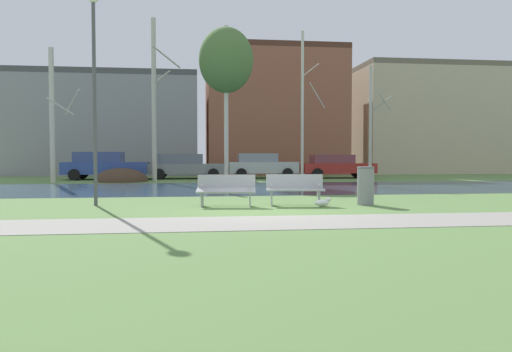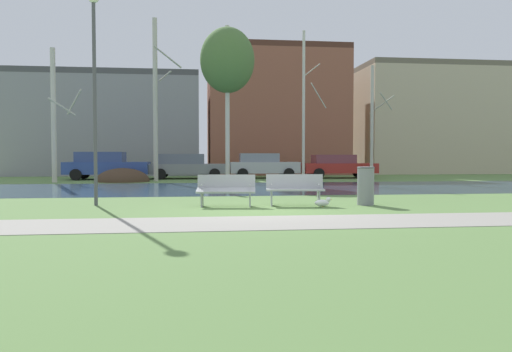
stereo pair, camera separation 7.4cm
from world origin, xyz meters
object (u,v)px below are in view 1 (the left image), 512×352
at_px(bench_right, 295,189).
at_px(trash_bin, 366,185).
at_px(streetlamp, 94,65).
at_px(parked_wagon_fourth_red, 336,166).
at_px(parked_van_nearest_blue, 104,165).
at_px(parked_sedan_second_grey, 185,166).
at_px(parked_hatch_third_silver, 261,165).
at_px(seagull, 323,202).
at_px(bench_left, 226,189).

bearing_deg(bench_right, trash_bin, -1.80).
distance_m(streetlamp, parked_wagon_fourth_red, 19.46).
xyz_separation_m(parked_van_nearest_blue, parked_wagon_fourth_red, (13.81, 0.08, -0.07)).
bearing_deg(bench_right, parked_sedan_second_grey, 101.20).
bearing_deg(streetlamp, parked_sedan_second_grey, 81.81).
xyz_separation_m(streetlamp, parked_hatch_third_silver, (6.89, 15.77, -3.10)).
bearing_deg(seagull, parked_sedan_second_grey, 102.98).
bearing_deg(parked_wagon_fourth_red, parked_sedan_second_grey, 178.07).
height_order(trash_bin, parked_hatch_third_silver, parked_hatch_third_silver).
bearing_deg(parked_sedan_second_grey, bench_left, -85.35).
bearing_deg(streetlamp, bench_right, -7.71).
bearing_deg(seagull, streetlamp, 168.26).
relative_size(bench_right, trash_bin, 1.53).
relative_size(trash_bin, parked_sedan_second_grey, 0.23).
bearing_deg(trash_bin, parked_van_nearest_blue, 121.49).
distance_m(bench_right, parked_sedan_second_grey, 16.79).
bearing_deg(bench_left, seagull, -11.78).
bearing_deg(bench_left, parked_sedan_second_grey, 94.65).
height_order(trash_bin, parked_van_nearest_blue, parked_van_nearest_blue).
bearing_deg(bench_left, parked_wagon_fourth_red, 64.06).
xyz_separation_m(bench_right, parked_sedan_second_grey, (-3.26, 16.47, 0.31)).
height_order(bench_left, trash_bin, trash_bin).
bearing_deg(parked_wagon_fourth_red, parked_van_nearest_blue, -179.67).
relative_size(parked_sedan_second_grey, parked_hatch_third_silver, 1.13).
distance_m(seagull, parked_van_nearest_blue, 18.69).
bearing_deg(parked_sedan_second_grey, parked_hatch_third_silver, 0.60).
distance_m(seagull, parked_wagon_fourth_red, 17.52).
relative_size(seagull, parked_van_nearest_blue, 0.10).
bearing_deg(streetlamp, parked_hatch_third_silver, 66.40).
bearing_deg(parked_sedan_second_grey, parked_wagon_fourth_red, -1.93).
bearing_deg(parked_van_nearest_blue, seagull, -62.83).
height_order(bench_right, streetlamp, streetlamp).
relative_size(bench_left, parked_hatch_third_silver, 0.39).
bearing_deg(parked_hatch_third_silver, parked_van_nearest_blue, -177.29).
xyz_separation_m(trash_bin, seagull, (-1.36, -0.47, -0.43)).
bearing_deg(parked_sedan_second_grey, trash_bin, -72.28).
distance_m(trash_bin, parked_hatch_third_silver, 16.60).
bearing_deg(bench_right, seagull, -39.24).
xyz_separation_m(trash_bin, streetlamp, (-7.55, 0.81, 3.34)).
xyz_separation_m(parked_sedan_second_grey, parked_hatch_third_silver, (4.63, 0.05, 0.02)).
bearing_deg(bench_left, parked_van_nearest_blue, 110.30).
bearing_deg(parked_sedan_second_grey, parked_van_nearest_blue, -175.18).
bearing_deg(bench_left, bench_right, 0.00).
distance_m(trash_bin, seagull, 1.50).
xyz_separation_m(bench_right, parked_van_nearest_blue, (-7.87, 16.08, 0.36)).
distance_m(parked_van_nearest_blue, parked_hatch_third_silver, 9.24).
bearing_deg(bench_right, parked_hatch_third_silver, 85.28).
distance_m(trash_bin, parked_van_nearest_blue, 18.94).
xyz_separation_m(seagull, parked_van_nearest_blue, (-8.53, 16.62, 0.70)).
relative_size(trash_bin, parked_wagon_fourth_red, 0.24).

